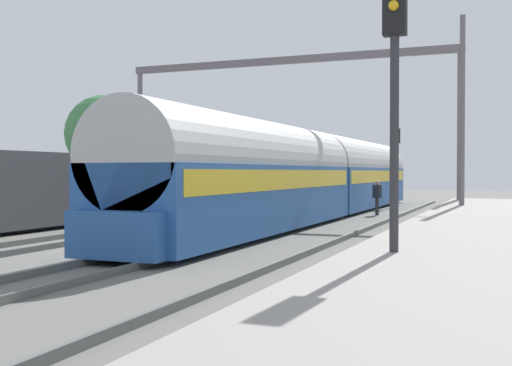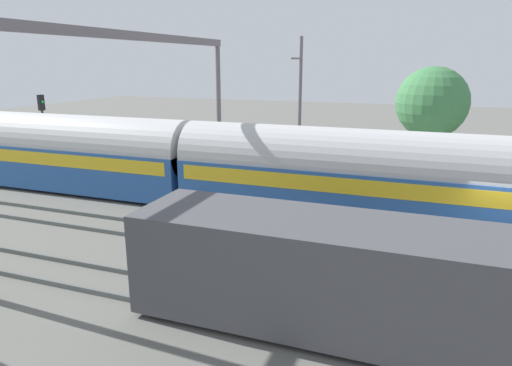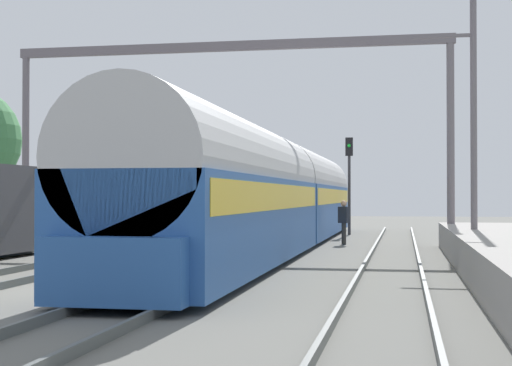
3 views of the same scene
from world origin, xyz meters
The scene contains 8 objects.
ground centered at (0.00, 0.00, 0.00)m, with size 120.00×120.00×0.00m, color #64635E.
track_east centered at (2.12, 0.00, 0.08)m, with size 1.51×60.00×0.16m.
track_far_east centered at (6.36, 0.00, 0.08)m, with size 1.52×60.00×0.16m.
passenger_train centered at (2.12, 13.32, 1.97)m, with size 2.93×32.85×3.82m.
person_crossing centered at (4.36, 16.08, 1.03)m, with size 0.47×0.40×1.73m.
railway_signal_far centered at (4.04, 23.98, 3.08)m, with size 0.36×0.30×4.78m.
catenary_gantry centered at (0.00, 14.64, 5.94)m, with size 17.12×0.28×7.86m.
catenary_pole_east_mid centered at (8.71, 9.73, 4.15)m, with size 1.90×0.20×8.00m.
Camera 3 is at (6.66, -14.93, 1.91)m, focal length 55.37 mm.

